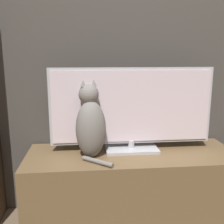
# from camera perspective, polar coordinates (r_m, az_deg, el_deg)

# --- Properties ---
(wall_back) EXTENTS (4.80, 0.05, 2.60)m
(wall_back) POSITION_cam_1_polar(r_m,az_deg,el_deg) (1.99, 3.22, 15.41)
(wall_back) COLOR #47423D
(wall_back) RESTS_ON ground_plane
(tv_stand) EXTENTS (1.43, 0.51, 0.54)m
(tv_stand) POSITION_cam_1_polar(r_m,az_deg,el_deg) (1.93, 4.24, -16.35)
(tv_stand) COLOR brown
(tv_stand) RESTS_ON ground_plane
(tv) EXTENTS (1.12, 0.22, 0.57)m
(tv) POSITION_cam_1_polar(r_m,az_deg,el_deg) (1.80, 4.33, 0.54)
(tv) COLOR #B7B7BC
(tv) RESTS_ON tv_stand
(cat) EXTENTS (0.25, 0.32, 0.50)m
(cat) POSITION_cam_1_polar(r_m,az_deg,el_deg) (1.69, -4.72, -2.79)
(cat) COLOR gray
(cat) RESTS_ON tv_stand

